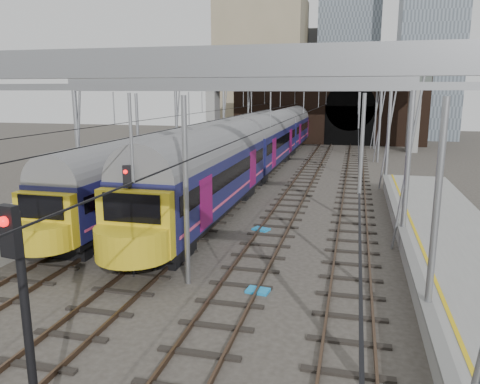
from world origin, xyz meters
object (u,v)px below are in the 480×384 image
(signal_near_centre, at_px, (23,306))
(train_main, at_px, (282,133))
(train_second, at_px, (237,138))
(signal_near_left, at_px, (130,207))

(signal_near_centre, bearing_deg, train_main, 101.64)
(train_second, height_order, signal_near_left, train_second)
(train_second, distance_m, signal_near_left, 31.28)
(signal_near_left, xyz_separation_m, signal_near_centre, (2.39, -8.95, 0.41))
(signal_near_left, relative_size, signal_near_centre, 0.85)
(train_main, distance_m, signal_near_centre, 44.33)
(train_second, relative_size, signal_near_left, 14.11)
(train_second, xyz_separation_m, signal_near_centre, (6.09, -40.01, 0.81))
(train_main, relative_size, train_second, 1.14)
(train_second, bearing_deg, train_main, 46.84)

